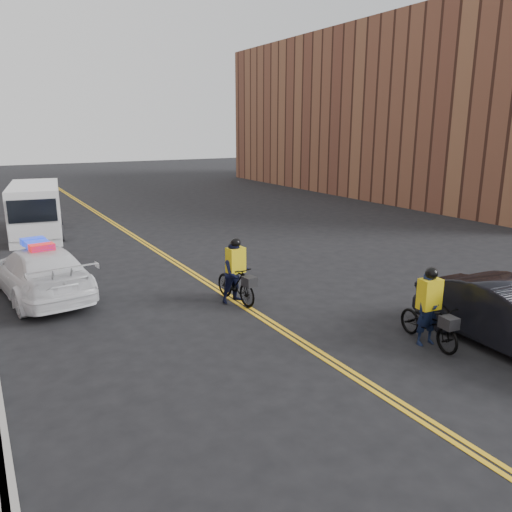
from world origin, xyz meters
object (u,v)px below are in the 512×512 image
Objects in this scene: cargo_van at (36,212)px; cyclist_far at (236,277)px; police_cruiser at (40,272)px; cyclist_near at (428,318)px.

cyclist_far is at bearing -64.46° from cargo_van.
cyclist_near is at bearing 125.15° from police_cruiser.
cyclist_far is at bearing 138.28° from police_cruiser.
police_cruiser is at bearing -87.65° from cargo_van.
police_cruiser is 2.84× the size of cyclist_far.
cargo_van reaches higher than cyclist_far.
cyclist_far is (-2.35, 4.47, 0.10)m from cyclist_near.
cargo_van is 3.02× the size of cyclist_near.
cyclist_near is (5.93, -16.17, -0.48)m from cargo_van.
cyclist_far reaches higher than police_cruiser.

